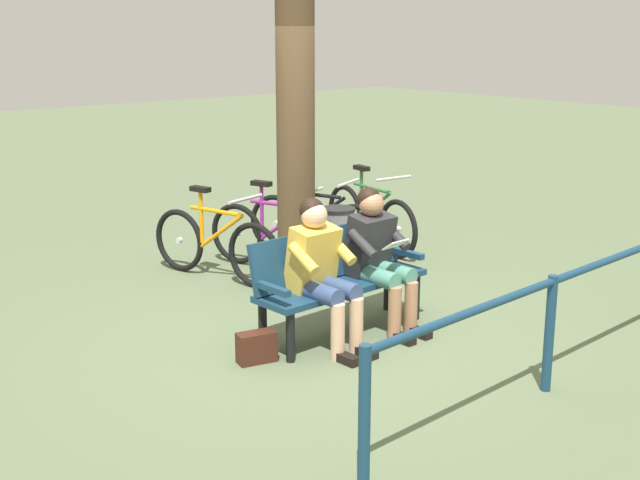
{
  "coord_description": "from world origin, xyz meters",
  "views": [
    {
      "loc": [
        4.26,
        5.12,
        2.53
      ],
      "look_at": [
        -0.14,
        -0.14,
        0.75
      ],
      "focal_mm": 47.18,
      "sensor_mm": 36.0,
      "label": 1
    }
  ],
  "objects_px": {
    "litter_bin": "(338,244)",
    "bicycle_green": "(370,218)",
    "bicycle_black": "(277,237)",
    "tree_trunk": "(295,93)",
    "bicycle_silver": "(216,245)",
    "person_reading": "(378,252)",
    "bicycle_purple": "(315,226)",
    "person_companion": "(321,267)",
    "handbag": "(257,347)",
    "bench": "(337,273)"
  },
  "relations": [
    {
      "from": "person_companion",
      "to": "bicycle_silver",
      "type": "relative_size",
      "value": 0.73
    },
    {
      "from": "bicycle_black",
      "to": "bench",
      "type": "bearing_deg",
      "value": -41.79
    },
    {
      "from": "tree_trunk",
      "to": "bench",
      "type": "bearing_deg",
      "value": 70.25
    },
    {
      "from": "person_reading",
      "to": "bicycle_black",
      "type": "distance_m",
      "value": 1.98
    },
    {
      "from": "bench",
      "to": "litter_bin",
      "type": "distance_m",
      "value": 1.46
    },
    {
      "from": "person_reading",
      "to": "person_companion",
      "type": "bearing_deg",
      "value": -0.05
    },
    {
      "from": "handbag",
      "to": "litter_bin",
      "type": "xyz_separation_m",
      "value": [
        -1.87,
        -1.2,
        0.26
      ]
    },
    {
      "from": "handbag",
      "to": "bicycle_silver",
      "type": "relative_size",
      "value": 0.18
    },
    {
      "from": "person_reading",
      "to": "bicycle_purple",
      "type": "relative_size",
      "value": 0.76
    },
    {
      "from": "bench",
      "to": "litter_bin",
      "type": "relative_size",
      "value": 2.16
    },
    {
      "from": "person_companion",
      "to": "bicycle_black",
      "type": "distance_m",
      "value": 2.22
    },
    {
      "from": "bicycle_green",
      "to": "bicycle_silver",
      "type": "distance_m",
      "value": 2.04
    },
    {
      "from": "handbag",
      "to": "litter_bin",
      "type": "height_order",
      "value": "litter_bin"
    },
    {
      "from": "tree_trunk",
      "to": "bicycle_silver",
      "type": "relative_size",
      "value": 2.34
    },
    {
      "from": "litter_bin",
      "to": "bicycle_purple",
      "type": "height_order",
      "value": "bicycle_purple"
    },
    {
      "from": "bench",
      "to": "handbag",
      "type": "bearing_deg",
      "value": 5.04
    },
    {
      "from": "person_reading",
      "to": "bicycle_black",
      "type": "relative_size",
      "value": 0.75
    },
    {
      "from": "handbag",
      "to": "bicycle_black",
      "type": "distance_m",
      "value": 2.5
    },
    {
      "from": "person_companion",
      "to": "bicycle_green",
      "type": "xyz_separation_m",
      "value": [
        -2.39,
        -1.97,
        -0.3
      ]
    },
    {
      "from": "bench",
      "to": "bicycle_green",
      "type": "bearing_deg",
      "value": -141.44
    },
    {
      "from": "litter_bin",
      "to": "bicycle_green",
      "type": "height_order",
      "value": "bicycle_green"
    },
    {
      "from": "tree_trunk",
      "to": "bicycle_purple",
      "type": "height_order",
      "value": "tree_trunk"
    },
    {
      "from": "bicycle_purple",
      "to": "bicycle_black",
      "type": "xyz_separation_m",
      "value": [
        0.61,
        0.12,
        0.0
      ]
    },
    {
      "from": "person_companion",
      "to": "bicycle_purple",
      "type": "height_order",
      "value": "person_companion"
    },
    {
      "from": "person_reading",
      "to": "handbag",
      "type": "relative_size",
      "value": 4.0
    },
    {
      "from": "person_companion",
      "to": "litter_bin",
      "type": "xyz_separation_m",
      "value": [
        -1.28,
        -1.26,
        -0.29
      ]
    },
    {
      "from": "person_companion",
      "to": "bicycle_green",
      "type": "relative_size",
      "value": 0.72
    },
    {
      "from": "person_companion",
      "to": "bicycle_green",
      "type": "height_order",
      "value": "person_companion"
    },
    {
      "from": "person_reading",
      "to": "bench",
      "type": "bearing_deg",
      "value": -27.27
    },
    {
      "from": "person_companion",
      "to": "handbag",
      "type": "height_order",
      "value": "person_companion"
    },
    {
      "from": "bicycle_purple",
      "to": "person_reading",
      "type": "bearing_deg",
      "value": -47.12
    },
    {
      "from": "bicycle_black",
      "to": "tree_trunk",
      "type": "bearing_deg",
      "value": -44.35
    },
    {
      "from": "bicycle_green",
      "to": "bicycle_purple",
      "type": "xyz_separation_m",
      "value": [
        0.75,
        -0.09,
        0.0
      ]
    },
    {
      "from": "bicycle_silver",
      "to": "person_reading",
      "type": "bearing_deg",
      "value": -6.82
    },
    {
      "from": "litter_bin",
      "to": "bicycle_green",
      "type": "bearing_deg",
      "value": -147.52
    },
    {
      "from": "person_reading",
      "to": "person_companion",
      "type": "height_order",
      "value": "same"
    },
    {
      "from": "person_companion",
      "to": "tree_trunk",
      "type": "height_order",
      "value": "tree_trunk"
    },
    {
      "from": "person_companion",
      "to": "bicycle_black",
      "type": "relative_size",
      "value": 0.75
    },
    {
      "from": "bicycle_black",
      "to": "bicycle_silver",
      "type": "distance_m",
      "value": 0.68
    },
    {
      "from": "bicycle_purple",
      "to": "tree_trunk",
      "type": "bearing_deg",
      "value": -68.12
    },
    {
      "from": "person_reading",
      "to": "bicycle_black",
      "type": "bearing_deg",
      "value": -103.57
    },
    {
      "from": "handbag",
      "to": "person_reading",
      "type": "bearing_deg",
      "value": 178.41
    },
    {
      "from": "person_reading",
      "to": "bicycle_silver",
      "type": "distance_m",
      "value": 2.1
    },
    {
      "from": "bench",
      "to": "bicycle_black",
      "type": "bearing_deg",
      "value": -114.13
    },
    {
      "from": "person_companion",
      "to": "litter_bin",
      "type": "distance_m",
      "value": 1.82
    },
    {
      "from": "litter_bin",
      "to": "bench",
      "type": "bearing_deg",
      "value": 48.45
    },
    {
      "from": "litter_bin",
      "to": "bicycle_green",
      "type": "relative_size",
      "value": 0.45
    },
    {
      "from": "handbag",
      "to": "bicycle_black",
      "type": "relative_size",
      "value": 0.19
    },
    {
      "from": "handbag",
      "to": "litter_bin",
      "type": "bearing_deg",
      "value": -147.29
    },
    {
      "from": "bicycle_green",
      "to": "bicycle_purple",
      "type": "relative_size",
      "value": 1.05
    }
  ]
}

